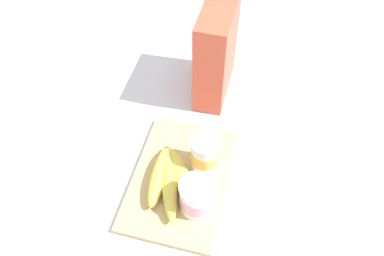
# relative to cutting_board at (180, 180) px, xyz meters

# --- Properties ---
(ground_plane) EXTENTS (2.40, 2.40, 0.00)m
(ground_plane) POSITION_rel_cutting_board_xyz_m (0.00, 0.00, -0.01)
(ground_plane) COLOR silver
(cutting_board) EXTENTS (0.31, 0.21, 0.02)m
(cutting_board) POSITION_rel_cutting_board_xyz_m (0.00, 0.00, 0.00)
(cutting_board) COLOR tan
(cutting_board) RESTS_ON ground_plane
(cereal_box) EXTENTS (0.19, 0.08, 0.26)m
(cereal_box) POSITION_rel_cutting_board_xyz_m (-0.31, 0.01, 0.12)
(cereal_box) COLOR #D85138
(cereal_box) RESTS_ON ground_plane
(yogurt_cup_front) EXTENTS (0.07, 0.07, 0.10)m
(yogurt_cup_front) POSITION_rel_cutting_board_xyz_m (-0.05, 0.04, 0.06)
(yogurt_cup_front) COLOR white
(yogurt_cup_front) RESTS_ON cutting_board
(yogurt_cup_back) EXTENTS (0.07, 0.07, 0.09)m
(yogurt_cup_back) POSITION_rel_cutting_board_xyz_m (0.06, 0.05, 0.05)
(yogurt_cup_back) COLOR white
(yogurt_cup_back) RESTS_ON cutting_board
(banana_bunch) EXTENTS (0.19, 0.12, 0.04)m
(banana_bunch) POSITION_rel_cutting_board_xyz_m (0.02, -0.02, 0.03)
(banana_bunch) COLOR #D9CA48
(banana_bunch) RESTS_ON cutting_board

